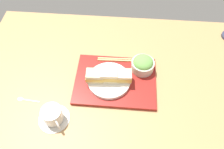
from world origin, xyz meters
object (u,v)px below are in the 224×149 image
at_px(sandwich_plate, 109,80).
at_px(sandwich_far, 95,76).
at_px(chopsticks_pair, 120,60).
at_px(salad_bowl, 143,64).
at_px(coffee_cup, 53,116).
at_px(sandwich_middle, 109,76).
at_px(sandwich_near, 123,76).
at_px(teaspoon, 23,99).

distance_m(sandwich_plate, sandwich_far, 0.07).
bearing_deg(chopsticks_pair, sandwich_plate, 71.08).
xyz_separation_m(sandwich_plate, salad_bowl, (-0.15, -0.09, 0.03)).
height_order(sandwich_far, chopsticks_pair, sandwich_far).
bearing_deg(sandwich_far, chopsticks_pair, -128.43).
xyz_separation_m(sandwich_plate, coffee_cup, (0.21, 0.20, 0.01)).
bearing_deg(sandwich_plate, sandwich_middle, 0.00).
relative_size(sandwich_plate, salad_bowl, 1.83).
distance_m(salad_bowl, chopsticks_pair, 0.12).
distance_m(sandwich_far, salad_bowl, 0.23).
bearing_deg(sandwich_plate, sandwich_near, -175.40).
bearing_deg(coffee_cup, sandwich_plate, -137.20).
xyz_separation_m(sandwich_plate, sandwich_far, (0.06, 0.00, 0.03)).
relative_size(sandwich_near, salad_bowl, 0.75).
relative_size(sandwich_far, salad_bowl, 0.77).
bearing_deg(sandwich_near, teaspoon, 15.67).
height_order(sandwich_plate, coffee_cup, coffee_cup).
distance_m(sandwich_plate, teaspoon, 0.39).
bearing_deg(sandwich_near, salad_bowl, -137.68).
bearing_deg(sandwich_far, salad_bowl, -156.86).
bearing_deg(sandwich_middle, sandwich_plate, 180.00).
distance_m(chopsticks_pair, coffee_cup, 0.42).
relative_size(sandwich_near, sandwich_far, 0.98).
bearing_deg(teaspoon, sandwich_far, -160.16).
bearing_deg(salad_bowl, sandwich_near, 42.32).
relative_size(sandwich_plate, chopsticks_pair, 0.90).
relative_size(sandwich_plate, teaspoon, 1.89).
xyz_separation_m(sandwich_middle, salad_bowl, (-0.15, -0.09, -0.01)).
distance_m(sandwich_near, sandwich_far, 0.12).
xyz_separation_m(sandwich_far, coffee_cup, (0.15, 0.19, -0.03)).
distance_m(sandwich_near, chopsticks_pair, 0.13).
height_order(sandwich_near, sandwich_far, sandwich_far).
xyz_separation_m(sandwich_far, chopsticks_pair, (-0.11, -0.13, -0.04)).
height_order(sandwich_middle, sandwich_far, sandwich_middle).
height_order(sandwich_plate, salad_bowl, salad_bowl).
height_order(sandwich_plate, sandwich_far, sandwich_far).
bearing_deg(sandwich_far, teaspoon, 19.84).
xyz_separation_m(salad_bowl, coffee_cup, (0.36, 0.28, -0.02)).
bearing_deg(sandwich_near, coffee_cup, 36.32).
bearing_deg(coffee_cup, salad_bowl, -142.12).
distance_m(salad_bowl, teaspoon, 0.56).
distance_m(sandwich_far, chopsticks_pair, 0.18).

